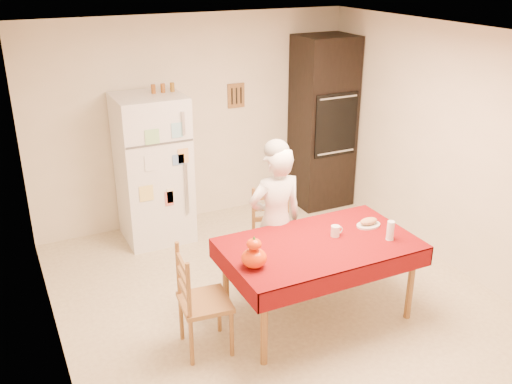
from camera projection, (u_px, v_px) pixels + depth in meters
floor at (280, 302)px, 5.50m from camera, size 4.50×4.50×0.00m
room_shell at (283, 142)px, 4.88m from camera, size 4.02×4.52×2.51m
refrigerator at (153, 169)px, 6.48m from camera, size 0.75×0.74×1.70m
oven_cabinet at (323, 123)px, 7.34m from camera, size 0.70×0.62×2.20m
dining_table at (319, 250)px, 5.04m from camera, size 1.70×1.00×0.76m
chair_far at (273, 230)px, 5.80m from camera, size 0.50×0.48×0.95m
chair_left at (197, 298)px, 4.66m from camera, size 0.44×0.46×0.95m
seated_woman at (275, 222)px, 5.42m from camera, size 0.56×0.38×1.51m
coffee_mug at (335, 231)px, 5.11m from camera, size 0.08×0.08×0.10m
pumpkin_lower at (254, 258)px, 4.60m from camera, size 0.21×0.21×0.16m
pumpkin_upper at (254, 244)px, 4.55m from camera, size 0.12×0.12×0.09m
wine_glass at (390, 230)px, 5.03m from camera, size 0.07×0.07×0.18m
bread_plate at (368, 225)px, 5.31m from camera, size 0.24×0.24×0.02m
bread_loaf at (369, 221)px, 5.30m from camera, size 0.18×0.10×0.06m
spice_jar_left at (153, 89)px, 6.20m from camera, size 0.05×0.05×0.10m
spice_jar_mid at (163, 88)px, 6.25m from camera, size 0.05×0.05×0.10m
spice_jar_right at (172, 87)px, 6.29m from camera, size 0.05×0.05×0.10m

